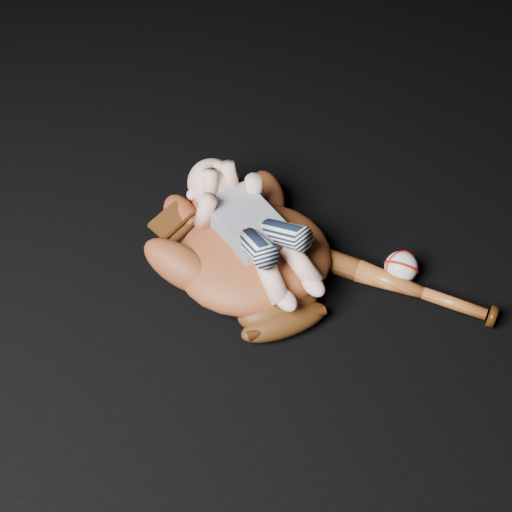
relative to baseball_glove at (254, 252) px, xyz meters
name	(u,v)px	position (x,y,z in m)	size (l,w,h in m)	color
baseball_glove	(254,252)	(0.00, 0.00, 0.00)	(0.39, 0.44, 0.14)	brown
newborn_baby	(255,227)	(0.01, 0.01, 0.06)	(0.18, 0.39, 0.16)	#F1B59B
baseball_bat	(371,275)	(0.21, -0.11, -0.05)	(0.05, 0.50, 0.05)	#A3501F
baseball	(401,268)	(0.27, -0.12, -0.04)	(0.07, 0.07, 0.07)	white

